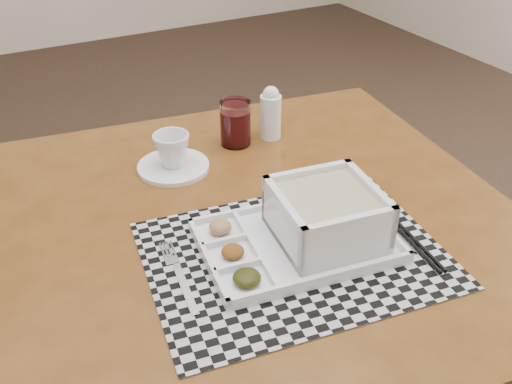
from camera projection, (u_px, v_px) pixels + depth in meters
floor at (167, 255)px, 2.04m from camera, size 5.00×5.00×0.00m
dining_table at (262, 244)px, 1.09m from camera, size 1.04×1.04×0.70m
placemat at (294, 255)px, 0.95m from camera, size 0.53×0.42×0.00m
serving_tray at (316, 224)px, 0.96m from camera, size 0.35×0.26×0.10m
fork at (177, 275)px, 0.91m from camera, size 0.04×0.19×0.00m
spoon at (372, 208)px, 1.06m from camera, size 0.04×0.18×0.01m
chopsticks at (402, 230)px, 1.00m from camera, size 0.05×0.24×0.01m
saucer at (173, 167)px, 1.19m from camera, size 0.15×0.15×0.01m
cup at (172, 150)px, 1.17m from camera, size 0.10×0.10×0.07m
juice_glass at (235, 125)px, 1.26m from camera, size 0.07×0.07×0.10m
creamer_bottle at (271, 113)px, 1.28m from camera, size 0.05×0.05×0.12m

